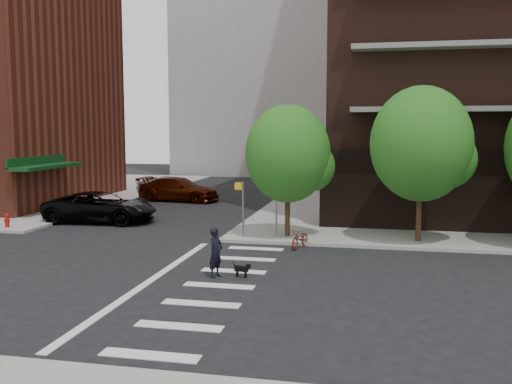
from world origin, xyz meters
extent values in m
plane|color=black|center=(0.00, 0.00, 0.00)|extent=(120.00, 120.00, 0.00)
cube|color=silver|center=(3.00, -6.00, 0.01)|extent=(2.40, 0.50, 0.01)
cube|color=silver|center=(3.00, -4.00, 0.01)|extent=(2.40, 0.50, 0.01)
cube|color=silver|center=(3.00, -2.00, 0.01)|extent=(2.40, 0.50, 0.01)
cube|color=silver|center=(3.00, 0.00, 0.01)|extent=(2.40, 0.50, 0.01)
cube|color=silver|center=(3.00, 2.00, 0.01)|extent=(2.40, 0.50, 0.01)
cube|color=silver|center=(3.00, 4.00, 0.01)|extent=(2.40, 0.50, 0.01)
cube|color=silver|center=(3.00, 6.00, 0.01)|extent=(2.40, 0.50, 0.01)
cube|color=silver|center=(0.50, 0.00, 0.01)|extent=(0.30, 13.00, 0.01)
cube|color=#0C3814|center=(-11.30, 13.00, 2.95)|extent=(1.40, 6.00, 0.20)
cylinder|color=#301E11|center=(4.00, 8.50, 1.30)|extent=(0.24, 0.24, 2.30)
sphere|color=#235B19|center=(4.00, 8.50, 4.05)|extent=(4.00, 4.00, 4.00)
cylinder|color=#301E11|center=(10.00, 8.50, 1.45)|extent=(0.24, 0.24, 2.60)
sphere|color=#235B19|center=(10.00, 8.50, 4.55)|extent=(4.50, 4.50, 4.50)
cylinder|color=slate|center=(2.00, 7.80, 1.45)|extent=(0.10, 0.10, 2.60)
cube|color=gold|center=(1.80, 7.80, 2.55)|extent=(0.32, 0.25, 0.32)
cylinder|color=slate|center=(3.50, 8.30, 1.25)|extent=(0.08, 0.08, 2.20)
cube|color=gold|center=(3.50, 8.15, 2.15)|extent=(0.64, 0.02, 0.64)
cylinder|color=#A50C0C|center=(-10.50, 7.80, 0.45)|extent=(0.22, 0.22, 0.60)
sphere|color=#A50C0C|center=(-10.50, 7.80, 0.76)|extent=(0.24, 0.24, 0.24)
imported|color=black|center=(-6.92, 11.05, 0.86)|extent=(3.16, 6.30, 1.71)
imported|color=#3B0F02|center=(-5.75, 20.72, 0.86)|extent=(2.99, 6.12, 1.71)
imported|color=#939599|center=(-8.20, 24.37, 0.71)|extent=(1.92, 4.43, 1.42)
imported|color=maroon|center=(4.88, 6.50, 0.44)|extent=(1.01, 1.77, 0.88)
imported|color=black|center=(2.58, 1.07, 0.88)|extent=(0.75, 0.62, 1.77)
cube|color=black|center=(3.47, 1.25, 0.31)|extent=(0.50, 0.23, 0.19)
cube|color=black|center=(3.73, 1.21, 0.43)|extent=(0.16, 0.13, 0.14)
cylinder|color=black|center=(3.62, 1.29, 0.11)|extent=(0.05, 0.05, 0.21)
cylinder|color=black|center=(3.32, 1.20, 0.11)|extent=(0.05, 0.05, 0.21)
camera|label=1|loc=(8.03, -17.94, 5.28)|focal=40.00mm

